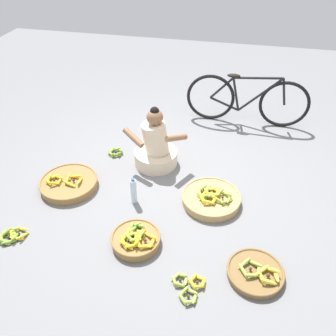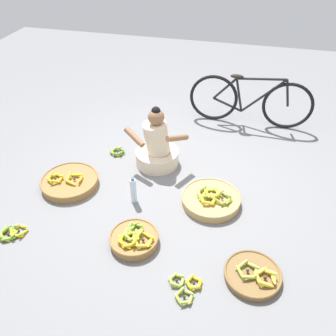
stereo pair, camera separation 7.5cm
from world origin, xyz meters
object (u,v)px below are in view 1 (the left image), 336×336
at_px(banana_basket_mid_left, 136,239).
at_px(loose_bananas_front_center, 11,236).
at_px(loose_bananas_near_vendor, 189,286).
at_px(bicycle_leaning, 247,100).
at_px(banana_basket_back_right, 211,198).
at_px(loose_bananas_front_right, 115,152).
at_px(vendor_woman_front, 156,147).
at_px(banana_basket_front_left, 256,272).
at_px(banana_basket_mid_right, 69,183).
at_px(water_bottle, 134,191).

height_order(banana_basket_mid_left, loose_bananas_front_center, banana_basket_mid_left).
bearing_deg(loose_bananas_near_vendor, bicycle_leaning, 83.66).
distance_m(banana_basket_back_right, loose_bananas_front_right, 1.44).
xyz_separation_m(vendor_woman_front, banana_basket_front_left, (1.23, -1.39, -0.21)).
xyz_separation_m(banana_basket_mid_right, banana_basket_front_left, (2.09, -0.75, -0.01)).
relative_size(banana_basket_mid_right, banana_basket_front_left, 1.29).
bearing_deg(bicycle_leaning, loose_bananas_front_right, -143.35).
relative_size(bicycle_leaning, banana_basket_mid_left, 3.61).
xyz_separation_m(bicycle_leaning, water_bottle, (-1.07, -1.96, -0.21)).
xyz_separation_m(loose_bananas_front_center, water_bottle, (1.02, 0.75, 0.12)).
height_order(vendor_woman_front, loose_bananas_front_right, vendor_woman_front).
bearing_deg(loose_bananas_front_center, vendor_woman_front, 53.40).
bearing_deg(bicycle_leaning, banana_basket_mid_left, -109.54).
bearing_deg(vendor_woman_front, loose_bananas_front_center, -126.60).
xyz_separation_m(banana_basket_front_left, loose_bananas_front_right, (-1.79, 1.47, -0.01)).
height_order(banana_basket_back_right, water_bottle, water_bottle).
bearing_deg(loose_bananas_front_center, loose_bananas_front_right, 71.06).
bearing_deg(vendor_woman_front, bicycle_leaning, 50.99).
distance_m(vendor_woman_front, water_bottle, 0.72).
distance_m(banana_basket_mid_left, loose_bananas_front_right, 1.51).
bearing_deg(loose_bananas_near_vendor, banana_basket_front_left, 24.45).
distance_m(bicycle_leaning, banana_basket_back_right, 1.83).
distance_m(vendor_woman_front, bicycle_leaning, 1.61).
bearing_deg(loose_bananas_near_vendor, banana_basket_mid_right, 147.13).
xyz_separation_m(vendor_woman_front, loose_bananas_front_center, (-1.08, -1.46, -0.22)).
bearing_deg(vendor_woman_front, water_bottle, -95.13).
relative_size(vendor_woman_front, loose_bananas_front_right, 3.65).
bearing_deg(bicycle_leaning, banana_basket_back_right, -98.38).
height_order(banana_basket_mid_right, water_bottle, water_bottle).
height_order(banana_basket_mid_right, loose_bananas_near_vendor, banana_basket_mid_right).
bearing_deg(loose_bananas_front_center, banana_basket_back_right, 26.58).
relative_size(vendor_woman_front, banana_basket_mid_right, 1.20).
relative_size(banana_basket_mid_right, loose_bananas_front_right, 3.04).
distance_m(banana_basket_mid_left, loose_bananas_front_center, 1.22).
relative_size(vendor_woman_front, banana_basket_mid_left, 1.65).
height_order(bicycle_leaning, loose_bananas_near_vendor, bicycle_leaning).
xyz_separation_m(banana_basket_back_right, banana_basket_mid_left, (-0.63, -0.72, 0.00)).
bearing_deg(bicycle_leaning, loose_bananas_near_vendor, -96.34).
bearing_deg(loose_bananas_near_vendor, banana_basket_back_right, 87.03).
bearing_deg(banana_basket_front_left, loose_bananas_front_right, 140.58).
distance_m(bicycle_leaning, banana_basket_mid_right, 2.67).
height_order(bicycle_leaning, loose_bananas_front_center, bicycle_leaning).
relative_size(banana_basket_front_left, loose_bananas_near_vendor, 1.53).
height_order(vendor_woman_front, loose_bananas_near_vendor, vendor_woman_front).
height_order(banana_basket_back_right, loose_bananas_front_center, banana_basket_back_right).
xyz_separation_m(vendor_woman_front, loose_bananas_front_right, (-0.56, 0.08, -0.22)).
distance_m(loose_bananas_near_vendor, loose_bananas_front_center, 1.78).
height_order(banana_basket_mid_left, loose_bananas_near_vendor, banana_basket_mid_left).
bearing_deg(banana_basket_mid_right, banana_basket_front_left, -19.78).
bearing_deg(loose_bananas_front_right, banana_basket_back_right, -25.71).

